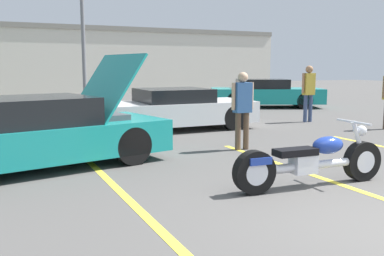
{
  "coord_description": "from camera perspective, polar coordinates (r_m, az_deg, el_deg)",
  "views": [
    {
      "loc": [
        -4.05,
        -2.96,
        1.74
      ],
      "look_at": [
        -1.28,
        2.98,
        0.8
      ],
      "focal_mm": 40.0,
      "sensor_mm": 36.0,
      "label": 1
    }
  ],
  "objects": [
    {
      "name": "spectator_midground",
      "position": [
        9.0,
        6.75,
        3.18
      ],
      "size": [
        0.52,
        0.21,
        1.63
      ],
      "color": "brown",
      "rests_on": "ground"
    },
    {
      "name": "parked_car_right_row",
      "position": [
        18.8,
        9.76,
        4.55
      ],
      "size": [
        5.03,
        3.62,
        1.21
      ],
      "rotation": [
        0.0,
        0.0,
        -0.43
      ],
      "color": "teal",
      "rests_on": "ground"
    },
    {
      "name": "parked_car_mid_row",
      "position": [
        11.98,
        -1.91,
        2.52
      ],
      "size": [
        4.16,
        1.87,
        1.14
      ],
      "rotation": [
        0.0,
        0.0,
        -0.0
      ],
      "color": "white",
      "rests_on": "ground"
    },
    {
      "name": "motorcycle",
      "position": [
        6.46,
        15.58,
        -4.31
      ],
      "size": [
        2.51,
        0.7,
        0.94
      ],
      "rotation": [
        0.0,
        0.0,
        -0.05
      ],
      "color": "black",
      "rests_on": "ground"
    },
    {
      "name": "far_building",
      "position": [
        30.58,
        -17.62,
        8.92
      ],
      "size": [
        32.0,
        4.2,
        4.4
      ],
      "color": "beige",
      "rests_on": "ground"
    },
    {
      "name": "parking_stripe_middle",
      "position": [
        7.48,
        14.1,
        -5.51
      ],
      "size": [
        0.12,
        4.99,
        0.01
      ],
      "primitive_type": "cube",
      "color": "yellow",
      "rests_on": "ground"
    },
    {
      "name": "show_car_hood_open",
      "position": [
        7.91,
        -19.11,
        -0.56
      ],
      "size": [
        4.49,
        2.66,
        1.98
      ],
      "rotation": [
        0.0,
        0.0,
        0.21
      ],
      "color": "teal",
      "rests_on": "ground"
    },
    {
      "name": "parking_stripe_foreground",
      "position": [
        6.08,
        -9.36,
        -8.55
      ],
      "size": [
        0.12,
        4.99,
        0.01
      ],
      "primitive_type": "cube",
      "color": "yellow",
      "rests_on": "ground"
    },
    {
      "name": "light_pole",
      "position": [
        20.72,
        -14.18,
        14.43
      ],
      "size": [
        1.21,
        0.28,
        7.41
      ],
      "color": "slate",
      "rests_on": "ground"
    },
    {
      "name": "spectator_by_show_car",
      "position": [
        14.01,
        15.29,
        5.12
      ],
      "size": [
        0.52,
        0.23,
        1.78
      ],
      "color": "#38476B",
      "rests_on": "ground"
    }
  ]
}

